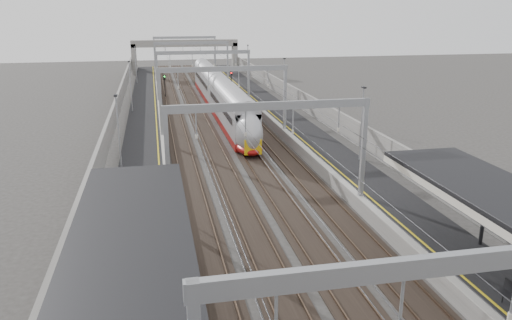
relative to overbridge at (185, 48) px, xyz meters
name	(u,v)px	position (x,y,z in m)	size (l,w,h in m)	color
platform_left	(145,133)	(-8.00, -55.00, -4.81)	(4.00, 120.00, 1.00)	black
platform_right	(292,126)	(8.00, -55.00, -4.81)	(4.00, 120.00, 1.00)	black
tracks	(221,134)	(0.00, -55.00, -5.26)	(11.40, 140.00, 0.20)	black
overhead_line	(212,70)	(0.00, -48.38, 0.83)	(13.00, 140.00, 6.60)	#909398
overbridge	(185,48)	(0.00, 0.00, 0.00)	(22.00, 2.20, 6.90)	slate
wall_left	(113,124)	(-11.20, -55.00, -3.71)	(0.30, 120.00, 3.20)	slate
wall_right	(320,115)	(11.20, -55.00, -3.71)	(0.30, 120.00, 3.20)	slate
train	(221,99)	(1.50, -44.11, -3.36)	(2.50, 45.53, 3.96)	maroon
signal_green	(165,82)	(-5.20, -30.16, -2.89)	(0.32, 0.32, 3.48)	black
signal_red_near	(218,79)	(3.20, -28.81, -2.89)	(0.32, 0.32, 3.48)	black
signal_red_far	(231,78)	(5.40, -27.79, -2.89)	(0.32, 0.32, 3.48)	black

